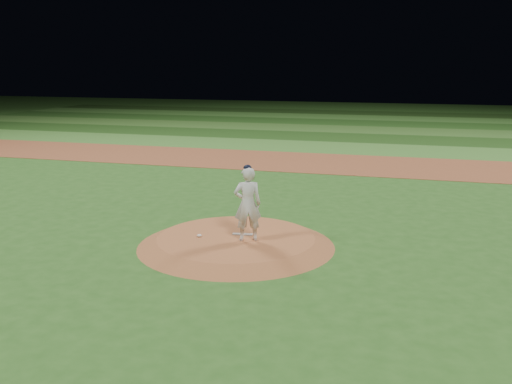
{
  "coord_description": "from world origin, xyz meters",
  "views": [
    {
      "loc": [
        4.76,
        -14.48,
        5.0
      ],
      "look_at": [
        0.0,
        2.0,
        1.1
      ],
      "focal_mm": 40.0,
      "sensor_mm": 36.0,
      "label": 1
    }
  ],
  "objects_px": {
    "pitching_rubber": "(243,234)",
    "rosin_bag": "(199,235)",
    "pitchers_mound": "(236,241)",
    "pitcher_on_mound": "(248,204)"
  },
  "relations": [
    {
      "from": "pitchers_mound",
      "to": "pitching_rubber",
      "type": "height_order",
      "value": "pitching_rubber"
    },
    {
      "from": "pitchers_mound",
      "to": "rosin_bag",
      "type": "bearing_deg",
      "value": -164.64
    },
    {
      "from": "pitchers_mound",
      "to": "pitcher_on_mound",
      "type": "distance_m",
      "value": 1.24
    },
    {
      "from": "pitching_rubber",
      "to": "rosin_bag",
      "type": "distance_m",
      "value": 1.22
    },
    {
      "from": "pitchers_mound",
      "to": "rosin_bag",
      "type": "height_order",
      "value": "rosin_bag"
    },
    {
      "from": "pitching_rubber",
      "to": "pitchers_mound",
      "type": "bearing_deg",
      "value": -122.9
    },
    {
      "from": "rosin_bag",
      "to": "pitcher_on_mound",
      "type": "relative_size",
      "value": 0.06
    },
    {
      "from": "pitcher_on_mound",
      "to": "rosin_bag",
      "type": "bearing_deg",
      "value": -177.13
    },
    {
      "from": "pitching_rubber",
      "to": "rosin_bag",
      "type": "relative_size",
      "value": 4.23
    },
    {
      "from": "pitchers_mound",
      "to": "pitching_rubber",
      "type": "xyz_separation_m",
      "value": [
        0.11,
        0.25,
        0.14
      ]
    }
  ]
}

